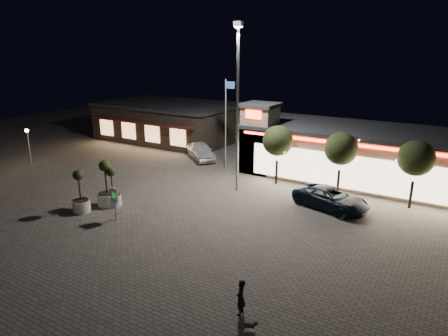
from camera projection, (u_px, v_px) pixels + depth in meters
The scene contains 17 objects.
ground at pixel (148, 221), 25.49m from camera, with size 90.00×90.00×0.00m, color #6B6257.
retail_building at pixel (362, 153), 33.11m from camera, with size 20.40×8.40×6.10m.
restaurant_building at pixel (170, 121), 48.17m from camera, with size 16.40×11.00×4.30m.
floodlight_pole at pixel (238, 99), 29.03m from camera, with size 0.60×0.40×12.38m.
flagpole at pixel (227, 116), 35.72m from camera, with size 0.95×0.10×8.00m.
lamp_post_west at pixel (28, 140), 36.97m from camera, with size 0.36×0.36×3.48m.
string_tree_a at pixel (278, 141), 31.50m from camera, with size 2.42×2.42×4.79m.
string_tree_b at pixel (341, 149), 29.02m from camera, with size 2.42×2.42×4.79m.
string_tree_c at pixel (416, 158), 26.55m from camera, with size 2.42×2.42×4.79m.
pickup_truck at pixel (331, 198), 27.29m from camera, with size 2.43×5.27×1.47m, color black.
white_sedan at pixel (201, 151), 39.42m from camera, with size 1.97×4.89×1.67m, color silver.
pedestrian at pixel (241, 297), 16.38m from camera, with size 0.57×0.38×1.57m, color black.
dog at pixel (252, 324), 15.54m from camera, with size 0.54×0.32×0.29m.
planter_left at pixel (107, 192), 27.73m from camera, with size 1.34×1.34×3.29m.
planter_mid at pixel (81, 199), 26.70m from camera, with size 1.19×1.19×2.93m.
planter_right at pixel (113, 194), 27.77m from camera, with size 1.15×1.15×2.82m.
valet_sign at pixel (115, 198), 25.27m from camera, with size 0.71×0.16×2.15m.
Camera 1 is at (16.27, -17.54, 10.61)m, focal length 32.00 mm.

